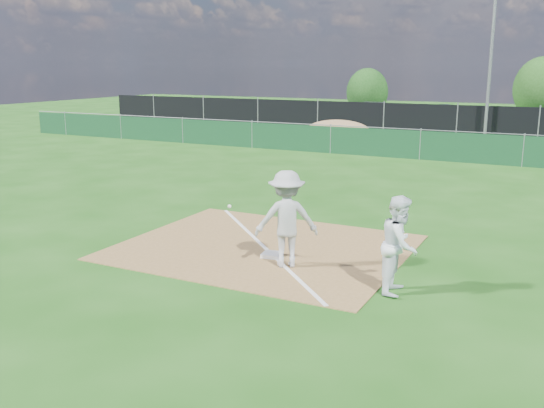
# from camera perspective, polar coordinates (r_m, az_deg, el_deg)

# --- Properties ---
(ground) EXTENTS (90.00, 90.00, 0.00)m
(ground) POSITION_cam_1_polar(r_m,az_deg,el_deg) (21.40, 10.53, 2.30)
(ground) COLOR #184E10
(ground) RESTS_ON ground
(infield_dirt) EXTENTS (6.00, 5.00, 0.02)m
(infield_dirt) POSITION_cam_1_polar(r_m,az_deg,el_deg) (13.25, -0.79, -4.08)
(infield_dirt) COLOR olive
(infield_dirt) RESTS_ON ground
(foul_line) EXTENTS (5.01, 5.01, 0.01)m
(foul_line) POSITION_cam_1_polar(r_m,az_deg,el_deg) (13.24, -0.79, -4.02)
(foul_line) COLOR white
(foul_line) RESTS_ON infield_dirt
(green_fence) EXTENTS (44.00, 0.05, 1.20)m
(green_fence) POSITION_cam_1_polar(r_m,az_deg,el_deg) (26.09, 13.77, 5.39)
(green_fence) COLOR #0F381D
(green_fence) RESTS_ON ground
(dirt_mound) EXTENTS (3.38, 2.60, 1.17)m
(dirt_mound) POSITION_cam_1_polar(r_m,az_deg,el_deg) (30.88, 6.21, 6.80)
(dirt_mound) COLOR olive
(dirt_mound) RESTS_ON ground
(black_fence) EXTENTS (46.00, 0.04, 1.80)m
(black_fence) POSITION_cam_1_polar(r_m,az_deg,el_deg) (33.85, 17.00, 7.39)
(black_fence) COLOR black
(black_fence) RESTS_ON ground
(parking_lot) EXTENTS (46.00, 9.00, 0.01)m
(parking_lot) POSITION_cam_1_polar(r_m,az_deg,el_deg) (38.85, 18.26, 6.64)
(parking_lot) COLOR black
(parking_lot) RESTS_ON ground
(light_pole) EXTENTS (0.16, 0.16, 8.00)m
(light_pole) POSITION_cam_1_polar(r_m,az_deg,el_deg) (33.19, 19.87, 12.46)
(light_pole) COLOR slate
(light_pole) RESTS_ON ground
(first_base) EXTENTS (0.43, 0.43, 0.08)m
(first_base) POSITION_cam_1_polar(r_m,az_deg,el_deg) (12.57, -0.03, -4.79)
(first_base) COLOR silver
(first_base) RESTS_ON infield_dirt
(play_at_first) EXTENTS (1.91, 1.23, 1.91)m
(play_at_first) POSITION_cam_1_polar(r_m,az_deg,el_deg) (11.77, 1.38, -1.42)
(play_at_first) COLOR silver
(play_at_first) RESTS_ON infield_dirt
(runner) EXTENTS (0.71, 0.88, 1.73)m
(runner) POSITION_cam_1_polar(r_m,az_deg,el_deg) (10.72, 11.94, -3.76)
(runner) COLOR white
(runner) RESTS_ON ground
(car_left) EXTENTS (5.26, 3.36, 1.67)m
(car_left) POSITION_cam_1_polar(r_m,az_deg,el_deg) (39.44, 10.03, 8.40)
(car_left) COLOR #A9ACB1
(car_left) RESTS_ON parking_lot
(car_mid) EXTENTS (4.61, 3.18, 1.44)m
(car_mid) POSITION_cam_1_polar(r_m,az_deg,el_deg) (39.31, 16.62, 7.88)
(car_mid) COLOR black
(car_mid) RESTS_ON parking_lot
(tree_left) EXTENTS (3.05, 3.05, 3.62)m
(tree_left) POSITION_cam_1_polar(r_m,az_deg,el_deg) (46.03, 8.95, 10.35)
(tree_left) COLOR #382316
(tree_left) RESTS_ON ground
(tree_mid) EXTENTS (3.72, 3.72, 4.41)m
(tree_mid) POSITION_cam_1_polar(r_m,az_deg,el_deg) (45.02, 24.07, 9.86)
(tree_mid) COLOR #382316
(tree_mid) RESTS_ON ground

